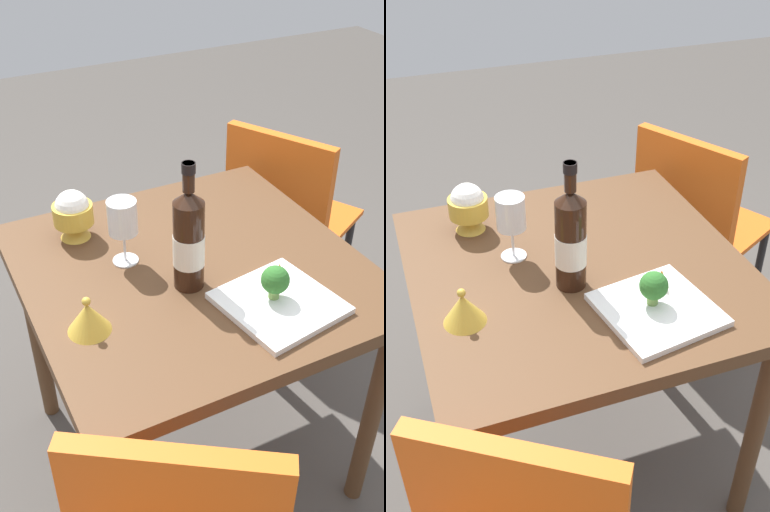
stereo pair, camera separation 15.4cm
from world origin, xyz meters
TOP-DOWN VIEW (x-y plane):
  - ground_plane at (0.00, 0.00)m, footprint 8.00×8.00m
  - dining_table at (0.00, 0.00)m, footprint 0.86×0.86m
  - chair_by_wall at (-0.43, 0.60)m, footprint 0.54×0.54m
  - wine_bottle at (0.07, -0.04)m, footprint 0.08×0.08m
  - wine_glass at (-0.10, -0.15)m, footprint 0.08×0.08m
  - rice_bowl at (-0.27, -0.23)m, footprint 0.11×0.11m
  - rice_bowl_lid at (0.12, -0.32)m, footprint 0.10×0.10m
  - serving_plate at (0.24, 0.11)m, footprint 0.29×0.29m
  - broccoli_floret at (0.22, 0.10)m, footprint 0.07×0.07m
  - carrot_garnish_left at (0.17, 0.15)m, footprint 0.04×0.04m

SIDE VIEW (x-z plane):
  - ground_plane at x=0.00m, z-range 0.00..0.00m
  - chair_by_wall at x=-0.43m, z-range 0.10..0.95m
  - dining_table at x=0.00m, z-range 0.28..1.03m
  - serving_plate at x=0.24m, z-range 0.75..0.76m
  - rice_bowl_lid at x=0.12m, z-range 0.74..0.83m
  - carrot_garnish_left at x=0.17m, z-range 0.76..0.81m
  - broccoli_floret at x=0.22m, z-range 0.77..0.85m
  - rice_bowl at x=-0.27m, z-range 0.75..0.89m
  - wine_glass at x=-0.10m, z-range 0.78..0.96m
  - wine_bottle at x=0.07m, z-range 0.71..1.04m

